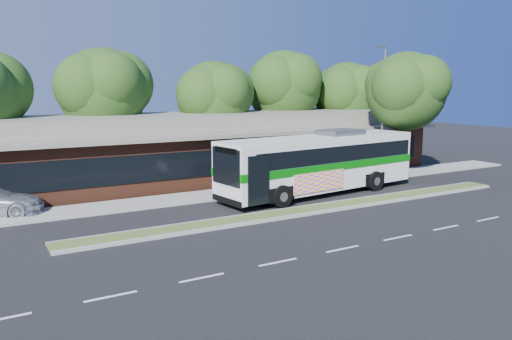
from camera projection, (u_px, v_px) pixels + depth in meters
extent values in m
plane|color=black|center=(324.00, 212.00, 25.27)|extent=(120.00, 120.00, 0.00)
cube|color=#465C27|center=(317.00, 209.00, 25.77)|extent=(26.00, 1.10, 0.15)
cube|color=gray|center=(260.00, 189.00, 30.73)|extent=(44.00, 2.60, 0.12)
cube|color=#54291A|center=(214.00, 153.00, 36.11)|extent=(32.00, 10.00, 3.20)
cube|color=slate|center=(214.00, 129.00, 35.83)|extent=(33.20, 11.20, 0.24)
cube|color=slate|center=(213.00, 120.00, 35.73)|extent=(30.00, 8.00, 1.00)
cube|color=black|center=(248.00, 160.00, 31.80)|extent=(30.00, 0.06, 1.60)
cylinder|color=slate|center=(383.00, 113.00, 34.42)|extent=(0.16, 0.16, 9.00)
cube|color=slate|center=(381.00, 46.00, 33.49)|extent=(0.90, 0.18, 0.14)
cylinder|color=black|center=(106.00, 147.00, 35.12)|extent=(0.44, 0.44, 4.20)
sphere|color=#1C3812|center=(103.00, 91.00, 34.49)|extent=(6.00, 6.00, 6.00)
sphere|color=#1C3812|center=(120.00, 85.00, 35.46)|extent=(4.68, 4.68, 4.68)
cylinder|color=black|center=(214.00, 145.00, 38.26)|extent=(0.44, 0.44, 3.78)
sphere|color=#1C3812|center=(214.00, 98.00, 37.68)|extent=(5.60, 5.60, 5.60)
sphere|color=#1C3812|center=(226.00, 92.00, 38.59)|extent=(4.37, 4.37, 4.37)
cylinder|color=black|center=(284.00, 136.00, 42.53)|extent=(0.44, 0.44, 4.41)
sphere|color=#1C3812|center=(284.00, 88.00, 41.88)|extent=(6.20, 6.20, 6.20)
sphere|color=#1C3812|center=(295.00, 82.00, 42.88)|extent=(4.84, 4.84, 4.84)
cylinder|color=black|center=(346.00, 137.00, 44.70)|extent=(0.44, 0.44, 3.86)
sphere|color=#1C3812|center=(347.00, 95.00, 44.10)|extent=(5.80, 5.80, 5.80)
sphere|color=#1C3812|center=(355.00, 90.00, 45.05)|extent=(4.52, 4.52, 4.52)
cylinder|color=black|center=(387.00, 132.00, 48.51)|extent=(0.44, 0.44, 4.12)
sphere|color=#1C3812|center=(388.00, 91.00, 47.88)|extent=(6.00, 6.00, 6.00)
sphere|color=#1C3812|center=(395.00, 86.00, 48.86)|extent=(4.68, 4.68, 4.68)
cube|color=silver|center=(320.00, 162.00, 29.48)|extent=(13.49, 4.31, 3.05)
cube|color=black|center=(324.00, 152.00, 29.58)|extent=(12.44, 4.24, 0.91)
cube|color=silver|center=(321.00, 139.00, 29.26)|extent=(13.52, 4.33, 0.29)
cube|color=#046308|center=(320.00, 164.00, 29.50)|extent=(13.56, 4.38, 0.42)
cube|color=black|center=(226.00, 166.00, 25.51)|extent=(0.35, 2.47, 1.89)
cube|color=black|center=(392.00, 143.00, 33.29)|extent=(0.33, 2.30, 1.22)
cube|color=#D942E1|center=(319.00, 182.00, 27.62)|extent=(3.74, 0.48, 1.10)
cube|color=slate|center=(340.00, 132.00, 30.19)|extent=(2.84, 2.06, 0.33)
cylinder|color=black|center=(282.00, 196.00, 26.19)|extent=(1.25, 0.53, 1.22)
cylinder|color=black|center=(251.00, 188.00, 28.38)|extent=(1.25, 0.53, 1.22)
cylinder|color=black|center=(375.00, 181.00, 30.55)|extent=(1.25, 0.53, 1.22)
cylinder|color=black|center=(341.00, 175.00, 32.75)|extent=(1.25, 0.53, 1.22)
cylinder|color=black|center=(403.00, 147.00, 34.89)|extent=(0.44, 0.44, 4.37)
sphere|color=#1C3812|center=(406.00, 92.00, 34.28)|extent=(5.42, 5.42, 5.42)
sphere|color=#1C3812|center=(414.00, 85.00, 35.16)|extent=(4.23, 4.23, 4.23)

